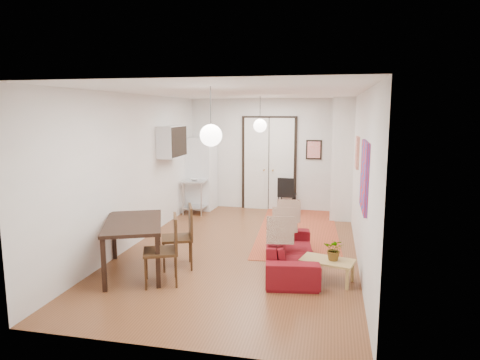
% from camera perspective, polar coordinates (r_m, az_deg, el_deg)
% --- Properties ---
extents(floor, '(7.00, 7.00, 0.00)m').
position_cam_1_polar(floor, '(8.16, 0.21, -9.23)').
color(floor, brown).
rests_on(floor, ground).
extents(ceiling, '(4.20, 7.00, 0.02)m').
position_cam_1_polar(ceiling, '(7.75, 0.22, 11.58)').
color(ceiling, white).
rests_on(ceiling, wall_back).
extents(wall_back, '(4.20, 0.02, 2.90)m').
position_cam_1_polar(wall_back, '(11.24, 3.92, 3.41)').
color(wall_back, silver).
rests_on(wall_back, floor).
extents(wall_front, '(4.20, 0.02, 2.90)m').
position_cam_1_polar(wall_front, '(4.52, -9.06, -5.35)').
color(wall_front, silver).
rests_on(wall_front, floor).
extents(wall_left, '(0.02, 7.00, 2.90)m').
position_cam_1_polar(wall_left, '(8.50, -13.77, 1.31)').
color(wall_left, silver).
rests_on(wall_left, floor).
extents(wall_right, '(0.02, 7.00, 2.90)m').
position_cam_1_polar(wall_right, '(7.67, 15.75, 0.40)').
color(wall_right, silver).
rests_on(wall_right, floor).
extents(double_doors, '(1.44, 0.06, 2.50)m').
position_cam_1_polar(double_doors, '(11.23, 3.88, 2.12)').
color(double_doors, white).
rests_on(double_doors, wall_back).
extents(stub_partition, '(0.50, 0.10, 2.90)m').
position_cam_1_polar(stub_partition, '(10.19, 13.50, 2.58)').
color(stub_partition, silver).
rests_on(stub_partition, floor).
extents(wall_cabinet, '(0.35, 1.00, 0.70)m').
position_cam_1_polar(wall_cabinet, '(9.75, -9.07, 5.09)').
color(wall_cabinet, silver).
rests_on(wall_cabinet, wall_left).
extents(painting_popart, '(0.05, 1.00, 1.00)m').
position_cam_1_polar(painting_popart, '(6.41, 16.27, 0.51)').
color(painting_popart, red).
rests_on(painting_popart, wall_right).
extents(painting_abstract, '(0.05, 0.50, 0.60)m').
position_cam_1_polar(painting_abstract, '(8.42, 15.36, 3.57)').
color(painting_abstract, '#EEE0C6').
rests_on(painting_abstract, wall_right).
extents(poster_back, '(0.40, 0.03, 0.50)m').
position_cam_1_polar(poster_back, '(11.09, 9.81, 4.00)').
color(poster_back, red).
rests_on(poster_back, wall_back).
extents(print_left, '(0.03, 0.44, 0.54)m').
position_cam_1_polar(print_left, '(10.27, -8.85, 5.58)').
color(print_left, '#9E7342').
rests_on(print_left, wall_left).
extents(pendant_back, '(0.30, 0.30, 0.80)m').
position_cam_1_polar(pendant_back, '(9.71, 2.69, 7.25)').
color(pendant_back, white).
rests_on(pendant_back, ceiling).
extents(pendant_front, '(0.30, 0.30, 0.80)m').
position_cam_1_polar(pendant_front, '(5.81, -3.89, 5.96)').
color(pendant_front, white).
rests_on(pendant_front, ceiling).
extents(kilim_rug, '(1.91, 4.52, 0.01)m').
position_cam_1_polar(kilim_rug, '(9.63, 7.76, -6.38)').
color(kilim_rug, '#B1442C').
rests_on(kilim_rug, floor).
extents(sofa, '(1.07, 2.11, 0.59)m').
position_cam_1_polar(sofa, '(7.18, 6.73, -9.40)').
color(sofa, maroon).
rests_on(sofa, floor).
extents(coffee_table, '(0.87, 0.62, 0.35)m').
position_cam_1_polar(coffee_table, '(6.74, 11.57, -10.73)').
color(coffee_table, tan).
rests_on(coffee_table, floor).
extents(potted_plant, '(0.36, 0.33, 0.34)m').
position_cam_1_polar(potted_plant, '(6.67, 12.49, -9.02)').
color(potted_plant, '#39622C').
rests_on(potted_plant, coffee_table).
extents(kitchen_counter, '(0.56, 1.12, 0.85)m').
position_cam_1_polar(kitchen_counter, '(11.12, -5.58, -1.41)').
color(kitchen_counter, silver).
rests_on(kitchen_counter, floor).
extents(bowl, '(0.20, 0.20, 0.05)m').
position_cam_1_polar(bowl, '(10.79, -6.10, 0.07)').
color(bowl, white).
rests_on(bowl, kitchen_counter).
extents(soap_bottle, '(0.08, 0.08, 0.18)m').
position_cam_1_polar(soap_bottle, '(11.29, -5.23, 0.82)').
color(soap_bottle, teal).
rests_on(soap_bottle, kitchen_counter).
extents(fridge, '(0.71, 0.71, 1.89)m').
position_cam_1_polar(fridge, '(11.35, -5.12, 0.89)').
color(fridge, white).
rests_on(fridge, floor).
extents(dining_table, '(1.39, 1.74, 0.84)m').
position_cam_1_polar(dining_table, '(7.05, -14.05, -6.11)').
color(dining_table, black).
rests_on(dining_table, floor).
extents(dining_chair_near, '(0.65, 0.78, 1.04)m').
position_cam_1_polar(dining_chair_near, '(7.26, -8.12, -6.65)').
color(dining_chair_near, '#3A2412').
rests_on(dining_chair_near, floor).
extents(dining_chair_far, '(0.65, 0.78, 1.04)m').
position_cam_1_polar(dining_chair_far, '(6.64, -10.23, -8.22)').
color(dining_chair_far, '#3A2412').
rests_on(dining_chair_far, floor).
extents(black_side_chair, '(0.45, 0.45, 0.92)m').
position_cam_1_polar(black_side_chair, '(11.05, 6.34, -1.49)').
color(black_side_chair, black).
rests_on(black_side_chair, floor).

